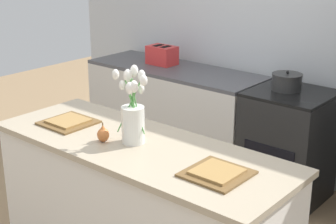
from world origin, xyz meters
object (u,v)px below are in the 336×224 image
stove_range (287,146)px  flower_vase (133,115)px  toaster (162,55)px  cooking_pot (287,82)px  pear_figurine (103,134)px  plate_setting_right (217,173)px  plate_setting_left (68,122)px

stove_range → flower_vase: 1.73m
toaster → cooking_pot: size_ratio=1.20×
stove_range → cooking_pot: cooking_pot is taller
pear_figurine → flower_vase: bearing=37.6°
plate_setting_right → stove_range: bearing=105.3°
flower_vase → plate_setting_right: flower_vase is taller
plate_setting_left → plate_setting_right: bearing=0.0°
toaster → cooking_pot: toaster is taller
flower_vase → cooking_pot: flower_vase is taller
pear_figurine → toaster: 2.04m
flower_vase → pear_figurine: size_ratio=3.82×
plate_setting_left → plate_setting_right: size_ratio=1.00×
flower_vase → cooking_pot: 1.63m
flower_vase → toaster: bearing=126.5°
cooking_pot → pear_figurine: bearing=-97.1°
stove_range → plate_setting_left: plate_setting_left is taller
stove_range → plate_setting_left: size_ratio=3.11×
stove_range → flower_vase: bearing=-95.0°
plate_setting_right → plate_setting_left: bearing=180.0°
toaster → pear_figurine: bearing=-58.3°
flower_vase → plate_setting_right: size_ratio=1.47×
stove_range → toaster: 1.45m
stove_range → cooking_pot: size_ratio=3.82×
cooking_pot → plate_setting_left: bearing=-109.5°
plate_setting_left → toaster: 1.81m
plate_setting_left → toaster: (-0.69, 1.67, 0.03)m
plate_setting_right → toaster: size_ratio=1.03×
pear_figurine → toaster: toaster is taller
stove_range → plate_setting_right: (0.45, -1.64, 0.51)m
plate_setting_left → plate_setting_right: 1.10m
pear_figurine → cooking_pot: size_ratio=0.47×
stove_range → toaster: bearing=178.5°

